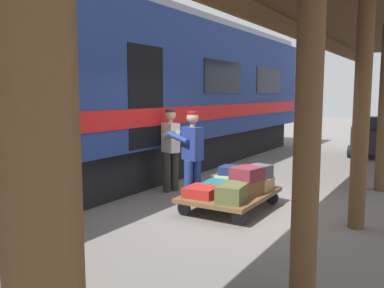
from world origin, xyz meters
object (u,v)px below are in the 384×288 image
(suitcase_red_plastic, at_px, (202,192))
(porter_in_overalls, at_px, (192,154))
(suitcase_teal_softside, at_px, (216,186))
(suitcase_tan_vintage, at_px, (257,183))
(suitcase_cream_canvas, at_px, (228,180))
(porter_by_door, at_px, (171,147))
(suitcase_navy_fabric, at_px, (229,170))
(luggage_cart, at_px, (230,195))
(suitcase_brown_leather, at_px, (245,188))
(suitcase_slate_roller, at_px, (259,171))
(suitcase_burgundy_valise, at_px, (247,174))
(suitcase_olive_duffel, at_px, (233,193))
(train_car, at_px, (91,92))
(baggage_tug, at_px, (369,137))

(suitcase_red_plastic, height_order, porter_in_overalls, porter_in_overalls)
(suitcase_teal_softside, relative_size, suitcase_tan_vintage, 1.03)
(suitcase_red_plastic, height_order, suitcase_cream_canvas, suitcase_cream_canvas)
(porter_in_overalls, xyz_separation_m, porter_by_door, (0.86, -0.59, 0.00))
(suitcase_teal_softside, height_order, suitcase_navy_fabric, suitcase_navy_fabric)
(luggage_cart, height_order, suitcase_tan_vintage, suitcase_tan_vintage)
(suitcase_brown_leather, height_order, suitcase_slate_roller, suitcase_slate_roller)
(suitcase_cream_canvas, relative_size, suitcase_burgundy_valise, 1.08)
(luggage_cart, xyz_separation_m, suitcase_red_plastic, (0.28, 0.49, 0.13))
(suitcase_cream_canvas, distance_m, suitcase_tan_vintage, 0.56)
(suitcase_red_plastic, distance_m, suitcase_tan_vintage, 1.13)
(suitcase_olive_duffel, relative_size, suitcase_burgundy_valise, 1.33)
(train_car, xyz_separation_m, suitcase_teal_softside, (-3.11, 0.11, -1.67))
(suitcase_olive_duffel, height_order, suitcase_slate_roller, suitcase_slate_roller)
(train_car, relative_size, suitcase_brown_leather, 30.52)
(luggage_cart, distance_m, suitcase_cream_canvas, 0.59)
(train_car, height_order, suitcase_navy_fabric, train_car)
(suitcase_olive_duffel, bearing_deg, suitcase_burgundy_valise, -91.45)
(suitcase_navy_fabric, xyz_separation_m, suitcase_slate_roller, (-0.60, -0.01, 0.03))
(suitcase_red_plastic, bearing_deg, suitcase_burgundy_valise, -137.97)
(porter_by_door, bearing_deg, suitcase_cream_canvas, 176.67)
(luggage_cart, distance_m, suitcase_navy_fabric, 0.66)
(suitcase_teal_softside, distance_m, suitcase_navy_fabric, 0.54)
(porter_by_door, bearing_deg, suitcase_red_plastic, 141.84)
(luggage_cart, bearing_deg, baggage_tug, -98.18)
(suitcase_brown_leather, bearing_deg, porter_in_overalls, 1.08)
(suitcase_brown_leather, distance_m, suitcase_burgundy_valise, 0.24)
(suitcase_tan_vintage, bearing_deg, suitcase_burgundy_valise, 91.64)
(suitcase_olive_duffel, height_order, porter_in_overalls, porter_in_overalls)
(porter_in_overalls, bearing_deg, suitcase_red_plastic, 136.38)
(train_car, height_order, porter_in_overalls, train_car)
(suitcase_tan_vintage, height_order, suitcase_slate_roller, suitcase_slate_roller)
(suitcase_cream_canvas, bearing_deg, suitcase_brown_leather, 139.00)
(suitcase_tan_vintage, relative_size, suitcase_navy_fabric, 1.28)
(luggage_cart, height_order, suitcase_navy_fabric, suitcase_navy_fabric)
(suitcase_teal_softside, xyz_separation_m, suitcase_red_plastic, (0.00, 0.49, -0.00))
(luggage_cart, xyz_separation_m, porter_in_overalls, (0.78, 0.02, 0.66))
(train_car, xyz_separation_m, suitcase_red_plastic, (-3.11, 0.61, -1.67))
(porter_by_door, bearing_deg, suitcase_olive_duffel, 151.01)
(luggage_cart, relative_size, suitcase_slate_roller, 4.31)
(suitcase_cream_canvas, bearing_deg, suitcase_teal_softside, 90.00)
(porter_by_door, bearing_deg, suitcase_slate_roller, 178.13)
(luggage_cart, relative_size, suitcase_tan_vintage, 3.42)
(suitcase_brown_leather, bearing_deg, suitcase_teal_softside, 0.00)
(suitcase_olive_duffel, bearing_deg, porter_by_door, -28.99)
(suitcase_burgundy_valise, height_order, porter_in_overalls, porter_in_overalls)
(train_car, relative_size, suitcase_cream_canvas, 36.62)
(porter_in_overalls, xyz_separation_m, baggage_tug, (-1.89, -7.80, -0.30))
(suitcase_cream_canvas, height_order, baggage_tug, baggage_tug)
(train_car, xyz_separation_m, suitcase_slate_roller, (-3.71, -0.39, -1.43))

